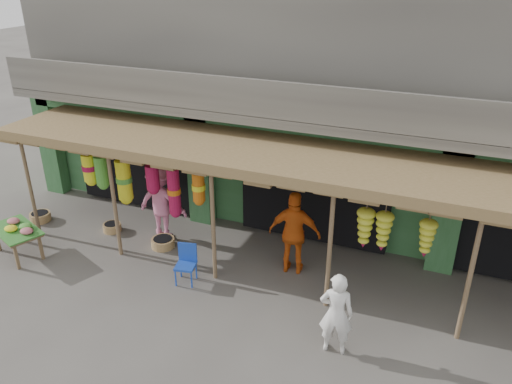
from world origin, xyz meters
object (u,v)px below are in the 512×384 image
at_px(person_front, 336,314).
at_px(person_shopper, 162,201).
at_px(person_vendor, 295,233).
at_px(flower_table, 17,230).
at_px(blue_chair, 186,261).

distance_m(person_front, person_shopper, 5.49).
bearing_deg(person_vendor, flower_table, 9.38).
xyz_separation_m(flower_table, blue_chair, (4.13, 0.60, -0.17)).
distance_m(blue_chair, person_front, 3.60).
xyz_separation_m(flower_table, person_vendor, (6.15, 1.82, 0.31)).
xyz_separation_m(blue_chair, person_front, (3.48, -0.88, 0.33)).
bearing_deg(person_vendor, blue_chair, 24.05).
bearing_deg(person_front, blue_chair, -22.43).
bearing_deg(person_shopper, flower_table, 34.99).
height_order(flower_table, person_front, person_front).
height_order(blue_chair, person_shopper, person_shopper).
distance_m(flower_table, person_front, 7.62).
height_order(blue_chair, person_front, person_front).
xyz_separation_m(blue_chair, person_vendor, (2.02, 1.22, 0.49)).
bearing_deg(person_shopper, person_vendor, 173.31).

